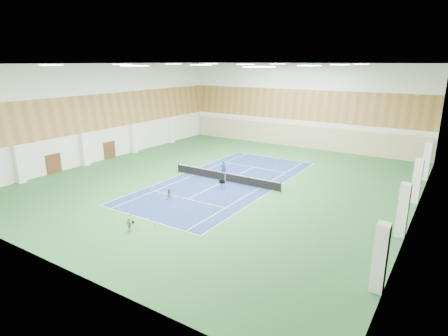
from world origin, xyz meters
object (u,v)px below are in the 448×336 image
object	(u,v)px
coach	(223,169)
ball_cart	(222,184)
child_court	(169,194)
tennis_net	(225,176)
child_apron	(129,225)

from	to	relation	value
coach	ball_cart	size ratio (longest dim) A/B	2.11
child_court	tennis_net	bearing A→B (deg)	57.98
tennis_net	ball_cart	xyz separation A→B (m)	(0.99, -2.15, -0.15)
ball_cart	coach	bearing A→B (deg)	137.95
coach	ball_cart	bearing A→B (deg)	101.39
child_court	coach	bearing A→B (deg)	66.85
child_apron	ball_cart	bearing A→B (deg)	85.75
tennis_net	child_apron	world-z (taller)	tennis_net
tennis_net	child_apron	xyz separation A→B (m)	(0.57, -14.17, -0.02)
tennis_net	child_court	bearing A→B (deg)	-99.78
tennis_net	child_apron	size ratio (longest dim) A/B	11.97
coach	tennis_net	bearing A→B (deg)	109.22
tennis_net	ball_cart	world-z (taller)	tennis_net
tennis_net	coach	distance (m)	1.86
child_apron	ball_cart	xyz separation A→B (m)	(0.42, 12.03, -0.13)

